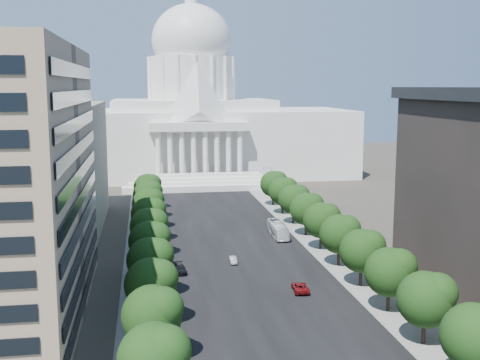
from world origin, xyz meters
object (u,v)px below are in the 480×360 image
car_silver (233,260)px  car_parked (183,342)px  car_dark_b (180,269)px  car_red (300,287)px  city_bus (278,230)px

car_silver → car_parked: bearing=-107.6°
car_silver → car_dark_b: 11.50m
car_red → car_parked: size_ratio=1.19×
car_dark_b → car_parked: car_parked is taller
car_silver → car_red: 20.08m
car_red → city_bus: 37.14m
city_bus → car_silver: bearing=-124.7°
car_dark_b → city_bus: (23.76, 23.38, 0.91)m
car_silver → city_bus: size_ratio=0.32×
car_silver → car_parked: (-12.08, -36.80, 0.13)m
car_dark_b → car_red: bearing=-40.0°
car_parked → city_bus: city_bus is taller
city_bus → car_parked: bearing=-114.1°
car_red → car_dark_b: car_dark_b is taller
car_silver → car_red: size_ratio=0.72×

